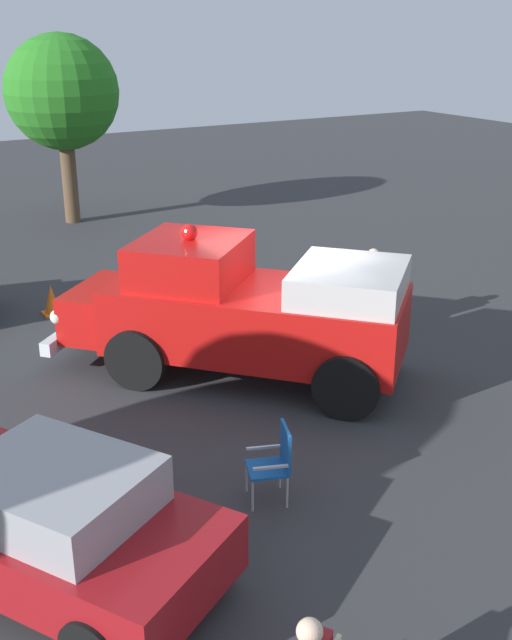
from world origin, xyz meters
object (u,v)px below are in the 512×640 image
lawn_chair_by_car (276,458)px  oak_tree_right (62,93)px  traffic_cone (52,300)px  classic_hot_rod (34,516)px  vintage_fire_truck (243,309)px  spectator_standing (372,284)px

lawn_chair_by_car → oak_tree_right: oak_tree_right is taller
lawn_chair_by_car → traffic_cone: bearing=-86.0°
classic_hot_rod → oak_tree_right: 16.49m
lawn_chair_by_car → oak_tree_right: (-2.25, -15.43, 3.16)m
classic_hot_rod → traffic_cone: classic_hot_rod is taller
classic_hot_rod → traffic_cone: 8.27m
lawn_chair_by_car → classic_hot_rod: bearing=-1.8°
traffic_cone → vintage_fire_truck: bearing=113.9°
spectator_standing → traffic_cone: bearing=-38.2°
vintage_fire_truck → lawn_chair_by_car: size_ratio=5.72×
oak_tree_right → vintage_fire_truck: bearing=86.2°
oak_tree_right → traffic_cone: oak_tree_right is taller
vintage_fire_truck → spectator_standing: bearing=-171.1°
spectator_standing → lawn_chair_by_car: bearing=40.7°
vintage_fire_truck → classic_hot_rod: (4.45, 3.36, -0.45)m
vintage_fire_truck → traffic_cone: vintage_fire_truck is taller
traffic_cone → lawn_chair_by_car: bearing=94.0°
classic_hot_rod → lawn_chair_by_car: bearing=178.2°
classic_hot_rod → spectator_standing: 8.50m
oak_tree_right → lawn_chair_by_car: bearing=81.7°
classic_hot_rod → vintage_fire_truck: bearing=-143.0°
spectator_standing → classic_hot_rod: bearing=26.9°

